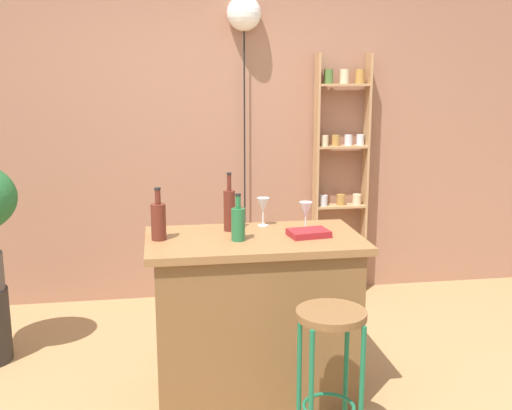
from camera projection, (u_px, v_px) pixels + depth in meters
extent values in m
cube|color=#9E6B51|center=(221.00, 120.00, 4.78)|extent=(6.40, 0.10, 2.80)
cube|color=brown|center=(254.00, 319.00, 3.39)|extent=(1.06, 0.60, 0.86)
cube|color=olive|center=(254.00, 241.00, 3.30)|extent=(1.15, 0.65, 0.04)
cylinder|color=#196642|center=(311.00, 400.00, 2.74)|extent=(0.02, 0.02, 0.67)
cylinder|color=#196642|center=(362.00, 396.00, 2.78)|extent=(0.02, 0.02, 0.67)
cylinder|color=#196642|center=(299.00, 375.00, 2.97)|extent=(0.02, 0.02, 0.67)
cylinder|color=#196642|center=(346.00, 372.00, 3.00)|extent=(0.02, 0.02, 0.67)
torus|color=#196642|center=(329.00, 406.00, 2.89)|extent=(0.25, 0.25, 0.02)
cylinder|color=brown|center=(331.00, 314.00, 2.80)|extent=(0.33, 0.33, 0.03)
cube|color=tan|center=(316.00, 177.00, 4.86)|extent=(0.02, 0.13, 1.91)
cube|color=tan|center=(365.00, 176.00, 4.92)|extent=(0.02, 0.13, 1.91)
cube|color=tan|center=(338.00, 263.00, 5.04)|extent=(0.39, 0.13, 0.02)
cylinder|color=#4C7033|center=(319.00, 259.00, 5.01)|extent=(0.06, 0.06, 0.07)
cylinder|color=#4C7033|center=(330.00, 258.00, 5.02)|extent=(0.06, 0.06, 0.07)
cylinder|color=silver|center=(338.00, 258.00, 5.02)|extent=(0.06, 0.06, 0.07)
cylinder|color=brown|center=(346.00, 257.00, 5.05)|extent=(0.06, 0.06, 0.07)
cylinder|color=brown|center=(357.00, 257.00, 5.05)|extent=(0.06, 0.06, 0.07)
cube|color=tan|center=(340.00, 206.00, 4.94)|extent=(0.39, 0.13, 0.02)
cylinder|color=silver|center=(323.00, 200.00, 4.90)|extent=(0.07, 0.07, 0.08)
cylinder|color=#AD7A38|center=(341.00, 200.00, 4.93)|extent=(0.07, 0.07, 0.08)
cylinder|color=beige|center=(357.00, 199.00, 4.94)|extent=(0.07, 0.07, 0.08)
cube|color=tan|center=(341.00, 147.00, 4.84)|extent=(0.39, 0.13, 0.02)
cylinder|color=beige|center=(325.00, 141.00, 4.80)|extent=(0.06, 0.06, 0.08)
cylinder|color=#AD7A38|center=(336.00, 140.00, 4.82)|extent=(0.06, 0.06, 0.08)
cylinder|color=silver|center=(348.00, 140.00, 4.83)|extent=(0.06, 0.06, 0.08)
cylinder|color=silver|center=(360.00, 140.00, 4.86)|extent=(0.06, 0.06, 0.08)
cube|color=tan|center=(343.00, 85.00, 4.74)|extent=(0.39, 0.13, 0.02)
cylinder|color=#4C7033|center=(329.00, 76.00, 4.70)|extent=(0.07, 0.07, 0.11)
cylinder|color=beige|center=(344.00, 76.00, 4.72)|extent=(0.07, 0.07, 0.11)
cylinder|color=#AD7A38|center=(360.00, 76.00, 4.74)|extent=(0.07, 0.07, 0.11)
cylinder|color=#5B2319|center=(229.00, 211.00, 3.41)|extent=(0.06, 0.06, 0.23)
cylinder|color=#5B2319|center=(229.00, 183.00, 3.37)|extent=(0.02, 0.02, 0.09)
cylinder|color=black|center=(229.00, 174.00, 3.36)|extent=(0.03, 0.03, 0.01)
cylinder|color=#5B2319|center=(159.00, 222.00, 3.22)|extent=(0.08, 0.08, 0.19)
cylinder|color=#5B2319|center=(158.00, 197.00, 3.19)|extent=(0.03, 0.03, 0.07)
cylinder|color=black|center=(157.00, 189.00, 3.18)|extent=(0.03, 0.03, 0.01)
cylinder|color=#236638|center=(238.00, 224.00, 3.21)|extent=(0.07, 0.07, 0.17)
cylinder|color=#236638|center=(238.00, 202.00, 3.19)|extent=(0.03, 0.03, 0.07)
cylinder|color=black|center=(238.00, 195.00, 3.18)|extent=(0.03, 0.03, 0.01)
cylinder|color=silver|center=(305.00, 230.00, 3.42)|extent=(0.06, 0.06, 0.00)
cylinder|color=silver|center=(305.00, 224.00, 3.42)|extent=(0.01, 0.01, 0.07)
cone|color=silver|center=(306.00, 209.00, 3.40)|extent=(0.07, 0.07, 0.08)
cylinder|color=silver|center=(263.00, 225.00, 3.54)|extent=(0.06, 0.06, 0.00)
cylinder|color=silver|center=(263.00, 219.00, 3.53)|extent=(0.01, 0.01, 0.07)
cone|color=silver|center=(263.00, 205.00, 3.51)|extent=(0.07, 0.07, 0.08)
cube|color=maroon|center=(309.00, 233.00, 3.31)|extent=(0.23, 0.18, 0.03)
cylinder|color=black|center=(245.00, 161.00, 4.77)|extent=(0.01, 0.01, 2.19)
sphere|color=white|center=(244.00, 13.00, 4.54)|extent=(0.26, 0.26, 0.26)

